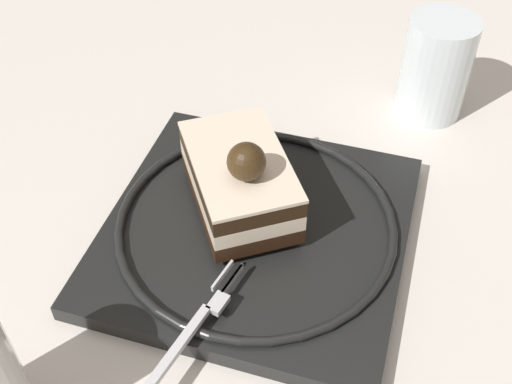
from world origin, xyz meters
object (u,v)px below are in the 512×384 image
at_px(dessert_plate, 256,230).
at_px(fork, 195,325).
at_px(drink_glass_near, 435,70).
at_px(cake_slice, 240,180).

distance_m(dessert_plate, fork, 0.10).
xyz_separation_m(dessert_plate, fork, (-0.10, -0.00, 0.01)).
relative_size(dessert_plate, fork, 2.08).
bearing_deg(drink_glass_near, fork, 166.60).
height_order(cake_slice, fork, cake_slice).
relative_size(cake_slice, drink_glass_near, 1.34).
relative_size(dessert_plate, cake_slice, 2.00).
bearing_deg(drink_glass_near, cake_slice, 154.41).
bearing_deg(fork, drink_glass_near, -13.40).
relative_size(dessert_plate, drink_glass_near, 2.68).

